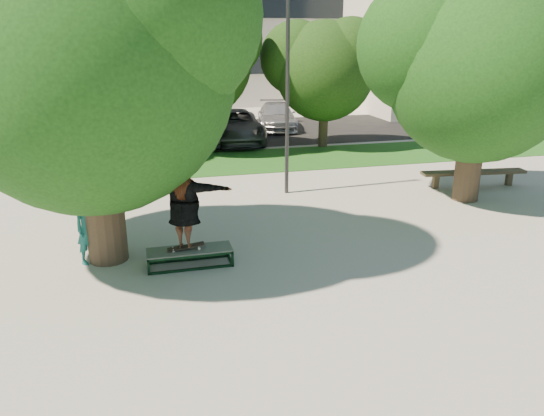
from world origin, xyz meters
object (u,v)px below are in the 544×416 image
object	(u,v)px
tree_right	(477,58)
lamppost	(287,90)
tree_left	(83,51)
car_silver_a	(100,129)
car_dark	(203,126)
grind_box	(190,257)
car_silver_b	(277,116)
car_grey	(235,126)
bench	(473,173)
bystander	(87,227)

from	to	relation	value
tree_right	lamppost	size ratio (longest dim) A/B	1.07
tree_left	tree_right	xyz separation A→B (m)	(10.21, 1.99, -0.33)
car_silver_a	car_dark	xyz separation A→B (m)	(4.52, -1.18, 0.16)
tree_left	car_silver_a	size ratio (longest dim) A/B	1.91
grind_box	car_dark	distance (m)	13.43
car_dark	car_silver_b	distance (m)	5.19
car_silver_a	car_silver_b	world-z (taller)	car_silver_b
tree_right	car_grey	distance (m)	12.02
car_silver_a	car_dark	size ratio (longest dim) A/B	0.77
car_dark	car_grey	size ratio (longest dim) A/B	0.93
bench	car_dark	world-z (taller)	car_dark
lamppost	car_silver_b	bearing A→B (deg)	76.66
tree_left	lamppost	xyz separation A→B (m)	(5.29, 3.91, -1.27)
tree_right	car_silver_b	distance (m)	14.02
lamppost	tree_right	bearing A→B (deg)	-21.28
car_silver_a	car_silver_b	xyz separation A→B (m)	(8.75, 1.82, 0.02)
car_silver_a	car_silver_b	size ratio (longest dim) A/B	0.82
grind_box	tree_right	bearing A→B (deg)	18.70
bench	car_dark	distance (m)	12.00
lamppost	car_silver_a	bearing A→B (deg)	121.89
tree_left	bench	xyz separation A→B (m)	(11.34, 3.08, -3.98)
grind_box	car_dark	bearing A→B (deg)	81.42
tree_right	car_grey	xyz separation A→B (m)	(-4.97, 10.42, -3.37)
grind_box	bystander	world-z (taller)	bystander
car_silver_a	tree_left	bearing A→B (deg)	-85.22
tree_left	lamppost	world-z (taller)	tree_left
tree_left	car_dark	world-z (taller)	tree_left
tree_left	bystander	world-z (taller)	tree_left
car_grey	grind_box	bearing A→B (deg)	-100.27
grind_box	car_silver_a	distance (m)	14.67
tree_right	car_grey	size ratio (longest dim) A/B	1.25
grind_box	car_grey	bearing A→B (deg)	75.44
tree_left	lamppost	distance (m)	6.70
tree_left	bystander	size ratio (longest dim) A/B	4.42
tree_right	grind_box	xyz separation A→B (m)	(-8.42, -2.85, -3.90)
grind_box	car_silver_a	xyz separation A→B (m)	(-2.52, 14.44, 0.44)
lamppost	car_silver_b	distance (m)	12.08
lamppost	car_dark	world-z (taller)	lamppost
tree_right	tree_left	bearing A→B (deg)	-168.97
grind_box	car_dark	world-z (taller)	car_dark
bench	car_silver_b	distance (m)	12.77
car_dark	bystander	bearing A→B (deg)	-97.32
tree_left	bench	world-z (taller)	tree_left
grind_box	car_silver_a	world-z (taller)	car_silver_a
lamppost	car_silver_b	size ratio (longest dim) A/B	1.35
tree_right	car_silver_b	size ratio (longest dim) A/B	1.43
lamppost	bench	world-z (taller)	lamppost
bystander	tree_right	bearing A→B (deg)	-31.29
tree_right	car_silver_a	distance (m)	16.31
tree_left	car_silver_a	bearing A→B (deg)	93.07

